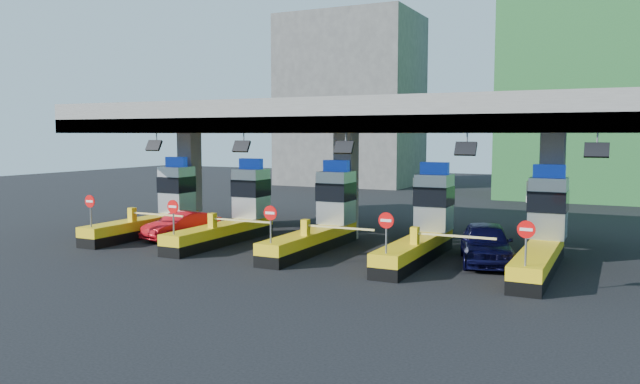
% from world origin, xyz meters
% --- Properties ---
extents(ground, '(120.00, 120.00, 0.00)m').
position_xyz_m(ground, '(0.00, 0.00, 0.00)').
color(ground, black).
rests_on(ground, ground).
extents(toll_canopy, '(28.00, 12.09, 7.00)m').
position_xyz_m(toll_canopy, '(0.00, 2.87, 6.13)').
color(toll_canopy, slate).
rests_on(toll_canopy, ground).
extents(toll_lane_far_left, '(4.43, 8.00, 4.16)m').
position_xyz_m(toll_lane_far_left, '(-10.00, 0.28, 1.40)').
color(toll_lane_far_left, black).
rests_on(toll_lane_far_left, ground).
extents(toll_lane_left, '(4.43, 8.00, 4.16)m').
position_xyz_m(toll_lane_left, '(-5.00, 0.28, 1.40)').
color(toll_lane_left, black).
rests_on(toll_lane_left, ground).
extents(toll_lane_center, '(4.43, 8.00, 4.16)m').
position_xyz_m(toll_lane_center, '(0.00, 0.28, 1.40)').
color(toll_lane_center, black).
rests_on(toll_lane_center, ground).
extents(toll_lane_right, '(4.43, 8.00, 4.16)m').
position_xyz_m(toll_lane_right, '(5.00, 0.28, 1.40)').
color(toll_lane_right, black).
rests_on(toll_lane_right, ground).
extents(toll_lane_far_right, '(4.43, 8.00, 4.16)m').
position_xyz_m(toll_lane_far_right, '(10.00, 0.28, 1.40)').
color(toll_lane_far_right, black).
rests_on(toll_lane_far_right, ground).
extents(bg_building_scaffold, '(18.00, 12.00, 28.00)m').
position_xyz_m(bg_building_scaffold, '(12.00, 32.00, 14.00)').
color(bg_building_scaffold, '#1E5926').
rests_on(bg_building_scaffold, ground).
extents(bg_building_concrete, '(14.00, 10.00, 18.00)m').
position_xyz_m(bg_building_concrete, '(-14.00, 36.00, 9.00)').
color(bg_building_concrete, '#4C4C49').
rests_on(bg_building_concrete, ground).
extents(van, '(3.31, 5.43, 1.73)m').
position_xyz_m(van, '(7.76, 0.11, 0.86)').
color(van, black).
rests_on(van, ground).
extents(red_car, '(2.42, 4.50, 1.41)m').
position_xyz_m(red_car, '(-7.72, -0.67, 0.70)').
color(red_car, red).
rests_on(red_car, ground).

